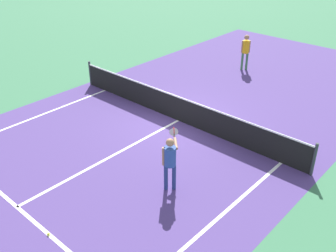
{
  "coord_description": "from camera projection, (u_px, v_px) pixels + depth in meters",
  "views": [
    {
      "loc": [
        8.11,
        -9.6,
        6.67
      ],
      "look_at": [
        1.22,
        -1.92,
        1.0
      ],
      "focal_mm": 41.69,
      "sensor_mm": 36.0,
      "label": 1
    }
  ],
  "objects": [
    {
      "name": "player_far",
      "position": [
        246.0,
        49.0,
        18.3
      ],
      "size": [
        0.33,
        0.32,
        1.7
      ],
      "color": "#3F7247",
      "rests_on": "ground_plane"
    },
    {
      "name": "tennis_ball_mid_court",
      "position": [
        48.0,
        234.0,
        9.15
      ],
      "size": [
        0.07,
        0.07,
        0.07
      ],
      "primitive_type": "sphere",
      "color": "#CCE033",
      "rests_on": "ground_plane"
    },
    {
      "name": "ground_plane",
      "position": [
        178.0,
        120.0,
        14.22
      ],
      "size": [
        60.0,
        60.0,
        0.0
      ],
      "primitive_type": "plane",
      "color": "#38724C"
    },
    {
      "name": "line_center_service",
      "position": [
        111.0,
        156.0,
        12.13
      ],
      "size": [
        0.1,
        6.4,
        0.01
      ],
      "primitive_type": "cube",
      "color": "white",
      "rests_on": "ground_plane"
    },
    {
      "name": "player_near",
      "position": [
        170.0,
        158.0,
        10.26
      ],
      "size": [
        0.79,
        1.01,
        1.6
      ],
      "color": "navy",
      "rests_on": "ground_plane"
    },
    {
      "name": "line_service_near",
      "position": [
        17.0,
        207.0,
        10.04
      ],
      "size": [
        8.22,
        0.1,
        0.01
      ],
      "primitive_type": "cube",
      "color": "white",
      "rests_on": "ground_plane"
    },
    {
      "name": "net",
      "position": [
        178.0,
        108.0,
        13.98
      ],
      "size": [
        10.18,
        0.09,
        1.07
      ],
      "color": "#33383D",
      "rests_on": "ground_plane"
    },
    {
      "name": "court_surface_inbounds",
      "position": [
        178.0,
        120.0,
        14.22
      ],
      "size": [
        10.62,
        24.4,
        0.0
      ],
      "primitive_type": "cube",
      "color": "#4C387A",
      "rests_on": "ground_plane"
    }
  ]
}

